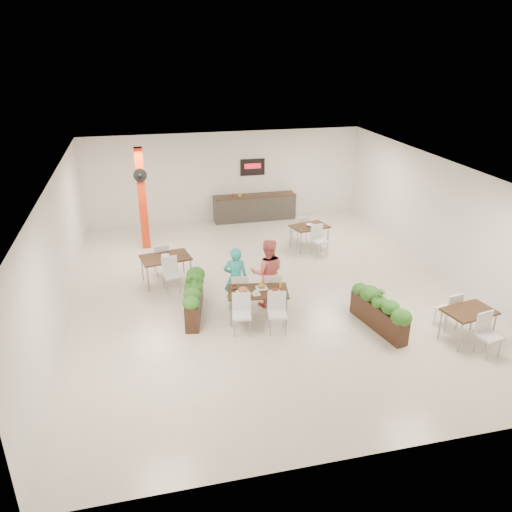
{
  "coord_description": "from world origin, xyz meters",
  "views": [
    {
      "loc": [
        -2.98,
        -11.49,
        6.06
      ],
      "look_at": [
        -0.33,
        -0.22,
        1.1
      ],
      "focal_mm": 35.0,
      "sensor_mm": 36.0,
      "label": 1
    }
  ],
  "objects": [
    {
      "name": "side_table_c",
      "position": [
        3.67,
        -3.38,
        0.61
      ],
      "size": [
        1.18,
        1.67,
        0.92
      ],
      "rotation": [
        0.0,
        0.0,
        0.18
      ],
      "color": "black",
      "rests_on": "ground"
    },
    {
      "name": "diner_woman",
      "position": [
        -0.17,
        -0.78,
        0.87
      ],
      "size": [
        0.94,
        0.79,
        1.74
      ],
      "primitive_type": "imported",
      "rotation": [
        0.0,
        0.0,
        2.98
      ],
      "color": "#F4716C",
      "rests_on": "ground"
    },
    {
      "name": "ground",
      "position": [
        0.0,
        0.0,
        0.0
      ],
      "size": [
        12.0,
        12.0,
        0.0
      ],
      "primitive_type": "plane",
      "color": "beige",
      "rests_on": "ground"
    },
    {
      "name": "side_table_b",
      "position": [
        2.06,
        2.54,
        0.62
      ],
      "size": [
        1.27,
        1.67,
        0.92
      ],
      "rotation": [
        0.0,
        0.0,
        0.23
      ],
      "color": "black",
      "rests_on": "ground"
    },
    {
      "name": "red_column",
      "position": [
        -3.0,
        3.79,
        1.64
      ],
      "size": [
        0.4,
        0.41,
        3.2
      ],
      "color": "red",
      "rests_on": "ground"
    },
    {
      "name": "room_shell",
      "position": [
        0.0,
        0.0,
        2.01
      ],
      "size": [
        10.1,
        12.1,
        3.22
      ],
      "color": "white",
      "rests_on": "ground"
    },
    {
      "name": "planter_left",
      "position": [
        -2.0,
        -0.84,
        0.51
      ],
      "size": [
        0.69,
        1.95,
        1.03
      ],
      "rotation": [
        0.0,
        0.0,
        1.39
      ],
      "color": "black",
      "rests_on": "ground"
    },
    {
      "name": "side_table_a",
      "position": [
        -2.53,
        1.08,
        0.64
      ],
      "size": [
        1.42,
        1.67,
        0.92
      ],
      "rotation": [
        0.0,
        0.0,
        0.18
      ],
      "color": "black",
      "rests_on": "ground"
    },
    {
      "name": "planter_right",
      "position": [
        2.02,
        -2.47,
        0.49
      ],
      "size": [
        0.7,
        1.85,
        0.98
      ],
      "rotation": [
        0.0,
        0.0,
        1.77
      ],
      "color": "black",
      "rests_on": "ground"
    },
    {
      "name": "main_table",
      "position": [
        -0.58,
        -1.44,
        0.64
      ],
      "size": [
        1.51,
        1.8,
        0.92
      ],
      "rotation": [
        0.0,
        0.0,
        -0.17
      ],
      "color": "black",
      "rests_on": "ground"
    },
    {
      "name": "diner_man",
      "position": [
        -0.97,
        -0.78,
        0.81
      ],
      "size": [
        0.64,
        0.48,
        1.61
      ],
      "primitive_type": "imported",
      "rotation": [
        0.0,
        0.0,
        2.98
      ],
      "color": "teal",
      "rests_on": "ground"
    },
    {
      "name": "service_counter",
      "position": [
        1.0,
        5.65,
        0.49
      ],
      "size": [
        3.0,
        0.64,
        2.2
      ],
      "color": "#2D2A28",
      "rests_on": "ground"
    }
  ]
}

